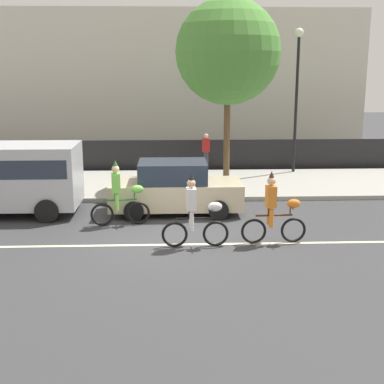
{
  "coord_description": "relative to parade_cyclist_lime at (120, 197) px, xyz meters",
  "views": [
    {
      "loc": [
        -0.11,
        -13.67,
        4.5
      ],
      "look_at": [
        0.51,
        1.2,
        1.0
      ],
      "focal_mm": 50.0,
      "sensor_mm": 36.0,
      "label": 1
    }
  ],
  "objects": [
    {
      "name": "ground_plane",
      "position": [
        1.55,
        -1.36,
        -0.84
      ],
      "size": [
        80.0,
        80.0,
        0.0
      ],
      "primitive_type": "plane",
      "color": "#38383A"
    },
    {
      "name": "road_centre_line",
      "position": [
        1.55,
        -1.86,
        -0.84
      ],
      "size": [
        36.0,
        0.14,
        0.01
      ],
      "primitive_type": "cube",
      "color": "beige",
      "rests_on": "ground"
    },
    {
      "name": "sidewalk_curb",
      "position": [
        1.55,
        5.14,
        -0.77
      ],
      "size": [
        60.0,
        5.0,
        0.15
      ],
      "primitive_type": "cube",
      "color": "#9E9B93",
      "rests_on": "ground"
    },
    {
      "name": "fence_line",
      "position": [
        1.55,
        8.04,
        -0.14
      ],
      "size": [
        40.0,
        0.08,
        1.4
      ],
      "primitive_type": "cube",
      "color": "black",
      "rests_on": "ground"
    },
    {
      "name": "building_backdrop",
      "position": [
        -2.42,
        16.64,
        2.85
      ],
      "size": [
        28.0,
        8.0,
        7.38
      ],
      "primitive_type": "cube",
      "color": "beige",
      "rests_on": "ground"
    },
    {
      "name": "parade_cyclist_lime",
      "position": [
        0.0,
        0.0,
        0.0
      ],
      "size": [
        1.71,
        0.51,
        1.92
      ],
      "color": "black",
      "rests_on": "ground"
    },
    {
      "name": "parade_cyclist_zebra",
      "position": [
        2.08,
        -2.02,
        0.0
      ],
      "size": [
        1.72,
        0.5,
        1.92
      ],
      "color": "black",
      "rests_on": "ground"
    },
    {
      "name": "parade_cyclist_orange",
      "position": [
        4.14,
        -1.82,
        0.0
      ],
      "size": [
        1.72,
        0.5,
        1.92
      ],
      "color": "black",
      "rests_on": "ground"
    },
    {
      "name": "parked_car_beige",
      "position": [
        1.59,
        1.27,
        -0.06
      ],
      "size": [
        4.1,
        1.92,
        1.64
      ],
      "color": "beige",
      "rests_on": "ground"
    },
    {
      "name": "street_lamp_post",
      "position": [
        6.68,
        7.1,
        3.15
      ],
      "size": [
        0.36,
        0.36,
        5.86
      ],
      "color": "black",
      "rests_on": "sidewalk_curb"
    },
    {
      "name": "street_tree_near_lamp",
      "position": [
        3.61,
        5.14,
        4.18
      ],
      "size": [
        3.88,
        3.88,
        6.83
      ],
      "color": "brown",
      "rests_on": "sidewalk_curb"
    },
    {
      "name": "pedestrian_onlooker",
      "position": [
        2.96,
        7.22,
        0.17
      ],
      "size": [
        0.32,
        0.2,
        1.62
      ],
      "color": "#33333D",
      "rests_on": "sidewalk_curb"
    }
  ]
}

